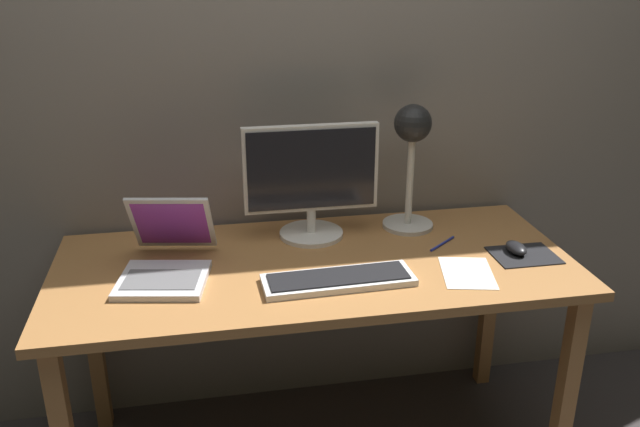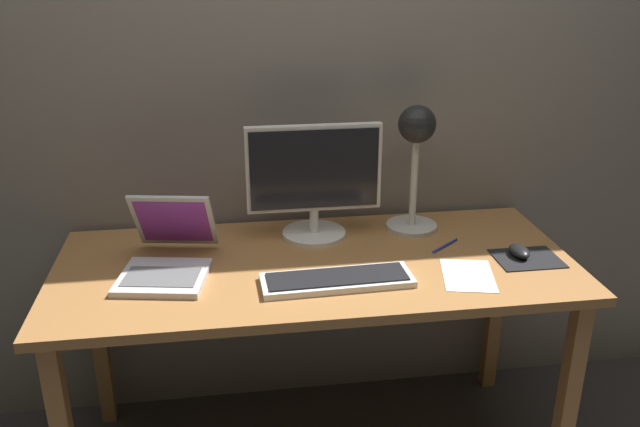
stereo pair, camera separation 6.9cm
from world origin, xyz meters
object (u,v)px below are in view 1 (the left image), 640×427
at_px(keyboard_main, 338,280).
at_px(mouse, 516,248).
at_px(laptop, 167,252).
at_px(monitor, 311,178).
at_px(pen, 442,244).
at_px(desk_lamp, 412,146).

bearing_deg(keyboard_main, mouse, 8.99).
bearing_deg(keyboard_main, laptop, 160.57).
height_order(monitor, laptop, monitor).
xyz_separation_m(keyboard_main, laptop, (-0.49, 0.17, 0.05)).
bearing_deg(laptop, pen, 1.96).
height_order(keyboard_main, desk_lamp, desk_lamp).
bearing_deg(monitor, desk_lamp, 2.70).
distance_m(mouse, pen, 0.23).
relative_size(laptop, pen, 2.75).
xyz_separation_m(laptop, mouse, (1.08, -0.08, -0.04)).
height_order(monitor, desk_lamp, desk_lamp).
relative_size(monitor, keyboard_main, 0.99).
height_order(monitor, mouse, monitor).
bearing_deg(keyboard_main, monitor, 93.06).
bearing_deg(pen, desk_lamp, 111.65).
relative_size(monitor, pen, 3.16).
height_order(laptop, pen, laptop).
distance_m(monitor, mouse, 0.69).
distance_m(monitor, desk_lamp, 0.36).
relative_size(mouse, pen, 0.69).
distance_m(laptop, mouse, 1.09).
bearing_deg(desk_lamp, pen, -68.35).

